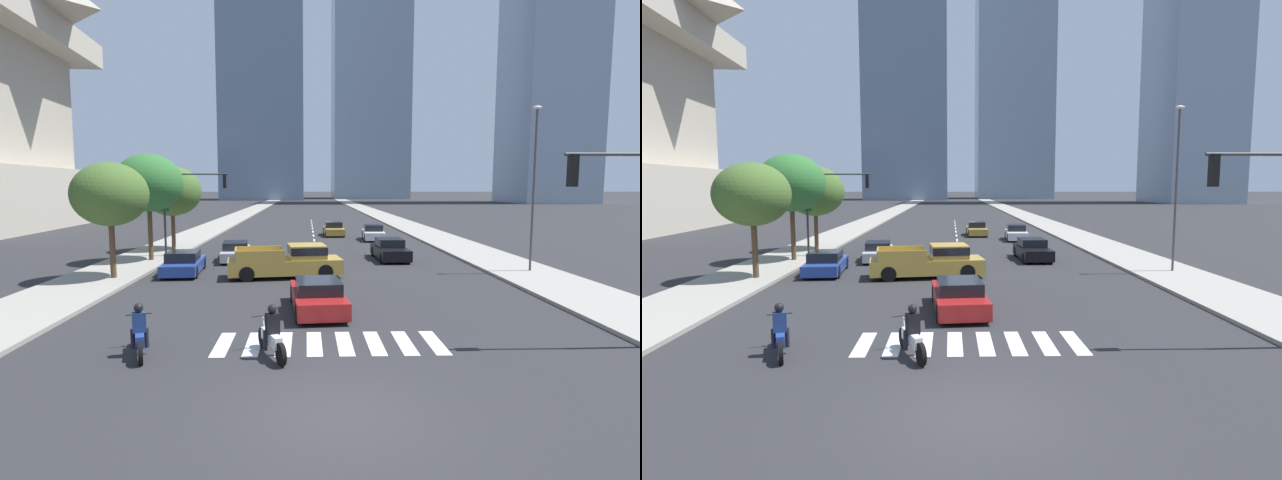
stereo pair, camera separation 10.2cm
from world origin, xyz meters
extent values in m
plane|color=#28282B|center=(0.00, 0.00, 0.00)|extent=(800.00, 800.00, 0.00)
cube|color=gray|center=(11.04, 30.00, 0.07)|extent=(4.00, 260.00, 0.15)
cube|color=gray|center=(-11.04, 30.00, 0.07)|extent=(4.00, 260.00, 0.15)
cube|color=silver|center=(-3.15, 4.60, 0.00)|extent=(0.45, 2.27, 0.01)
cube|color=silver|center=(-2.25, 4.60, 0.00)|extent=(0.45, 2.27, 0.01)
cube|color=silver|center=(-1.35, 4.60, 0.00)|extent=(0.45, 2.27, 0.01)
cube|color=silver|center=(-0.45, 4.60, 0.00)|extent=(0.45, 2.27, 0.01)
cube|color=silver|center=(0.45, 4.60, 0.00)|extent=(0.45, 2.27, 0.01)
cube|color=silver|center=(1.35, 4.60, 0.00)|extent=(0.45, 2.27, 0.01)
cube|color=silver|center=(2.25, 4.60, 0.00)|extent=(0.45, 2.27, 0.01)
cube|color=silver|center=(3.15, 4.60, 0.00)|extent=(0.45, 2.27, 0.01)
cube|color=silver|center=(0.00, 8.60, 0.00)|extent=(0.14, 2.00, 0.01)
cube|color=silver|center=(0.00, 12.60, 0.00)|extent=(0.14, 2.00, 0.01)
cube|color=silver|center=(0.00, 16.60, 0.00)|extent=(0.14, 2.00, 0.01)
cube|color=silver|center=(0.00, 20.60, 0.00)|extent=(0.14, 2.00, 0.01)
cube|color=silver|center=(0.00, 24.60, 0.00)|extent=(0.14, 2.00, 0.01)
cube|color=silver|center=(0.00, 28.60, 0.00)|extent=(0.14, 2.00, 0.01)
cube|color=silver|center=(0.00, 32.60, 0.00)|extent=(0.14, 2.00, 0.01)
cube|color=silver|center=(0.00, 36.60, 0.00)|extent=(0.14, 2.00, 0.01)
cube|color=silver|center=(0.00, 40.60, 0.00)|extent=(0.14, 2.00, 0.01)
cube|color=silver|center=(0.00, 44.60, 0.00)|extent=(0.14, 2.00, 0.01)
cube|color=silver|center=(0.00, 48.60, 0.00)|extent=(0.14, 2.00, 0.01)
cube|color=silver|center=(0.00, 52.60, 0.00)|extent=(0.14, 2.00, 0.01)
cube|color=silver|center=(0.00, 56.60, 0.00)|extent=(0.14, 2.00, 0.01)
cylinder|color=black|center=(-5.56, 4.51, 0.30)|extent=(0.31, 0.61, 0.60)
cylinder|color=black|center=(-5.04, 3.02, 0.30)|extent=(0.31, 0.61, 0.60)
cube|color=navy|center=(-5.30, 3.77, 0.52)|extent=(0.62, 1.26, 0.32)
cylinder|color=#B2B2B7|center=(-5.53, 4.42, 0.60)|extent=(0.16, 0.32, 0.67)
cylinder|color=black|center=(-5.54, 4.47, 0.97)|extent=(0.67, 0.26, 0.04)
cube|color=navy|center=(-5.27, 3.67, 0.96)|extent=(0.42, 0.34, 0.55)
sphere|color=black|center=(-5.27, 3.67, 1.36)|extent=(0.26, 0.26, 0.26)
cylinder|color=black|center=(-5.47, 3.71, 0.47)|extent=(0.15, 0.15, 0.55)
cylinder|color=black|center=(-5.13, 3.83, 0.47)|extent=(0.15, 0.15, 0.55)
cylinder|color=black|center=(-1.94, 4.25, 0.30)|extent=(0.34, 0.60, 0.60)
cylinder|color=black|center=(-1.35, 2.83, 0.30)|extent=(0.34, 0.60, 0.60)
cube|color=silver|center=(-1.64, 3.54, 0.52)|extent=(0.67, 1.22, 0.32)
cylinder|color=#B2B2B7|center=(-1.90, 4.16, 0.60)|extent=(0.18, 0.32, 0.67)
cylinder|color=black|center=(-1.92, 4.21, 0.97)|extent=(0.66, 0.30, 0.04)
cube|color=black|center=(-1.60, 3.45, 0.96)|extent=(0.42, 0.36, 0.55)
sphere|color=black|center=(-1.60, 3.45, 1.36)|extent=(0.26, 0.26, 0.26)
cylinder|color=black|center=(-1.81, 3.47, 0.47)|extent=(0.16, 0.16, 0.55)
cylinder|color=black|center=(-1.48, 3.61, 0.47)|extent=(0.16, 0.16, 0.55)
cube|color=#B28E38|center=(-1.79, 15.32, 0.59)|extent=(5.98, 2.83, 0.75)
cube|color=#B28E38|center=(-0.65, 15.48, 1.32)|extent=(2.08, 2.14, 0.70)
cube|color=black|center=(-0.65, 15.48, 1.40)|extent=(2.11, 2.18, 0.39)
cube|color=#B28E38|center=(-3.18, 16.14, 1.25)|extent=(2.41, 0.41, 0.55)
cube|color=#B28E38|center=(-2.91, 14.17, 1.25)|extent=(2.41, 0.41, 0.55)
cube|color=#B28E38|center=(-4.24, 14.99, 1.25)|extent=(0.35, 1.98, 0.55)
cylinder|color=black|center=(0.02, 16.51, 0.38)|extent=(0.79, 0.36, 0.76)
cylinder|color=black|center=(0.28, 14.67, 0.38)|extent=(0.79, 0.36, 0.76)
cylinder|color=black|center=(-3.85, 15.98, 0.38)|extent=(0.79, 0.36, 0.76)
cylinder|color=black|center=(-3.60, 14.14, 0.38)|extent=(0.79, 0.36, 0.76)
cube|color=maroon|center=(-0.27, 8.44, 0.46)|extent=(2.18, 4.59, 0.61)
cube|color=black|center=(-0.25, 8.22, 0.99)|extent=(1.76, 2.13, 0.46)
cylinder|color=black|center=(-1.21, 9.88, 0.32)|extent=(0.27, 0.66, 0.64)
cylinder|color=black|center=(0.42, 10.02, 0.32)|extent=(0.27, 0.66, 0.64)
cylinder|color=black|center=(-0.95, 6.86, 0.32)|extent=(0.27, 0.66, 0.64)
cylinder|color=black|center=(0.68, 7.00, 0.32)|extent=(0.27, 0.66, 0.64)
cube|color=#B28E38|center=(1.90, 36.55, 0.46)|extent=(1.91, 4.40, 0.60)
cube|color=black|center=(1.89, 36.76, 1.02)|extent=(1.61, 2.01, 0.53)
cylinder|color=black|center=(2.74, 35.10, 0.32)|extent=(0.24, 0.65, 0.64)
cylinder|color=black|center=(1.17, 35.04, 0.32)|extent=(0.24, 0.65, 0.64)
cylinder|color=black|center=(2.63, 38.05, 0.32)|extent=(0.24, 0.65, 0.64)
cylinder|color=black|center=(1.06, 37.99, 0.32)|extent=(0.24, 0.65, 0.64)
cube|color=black|center=(4.66, 21.24, 0.49)|extent=(1.95, 4.64, 0.66)
cube|color=black|center=(4.65, 21.46, 1.08)|extent=(1.65, 2.11, 0.51)
cylinder|color=black|center=(5.52, 19.71, 0.32)|extent=(0.24, 0.65, 0.64)
cylinder|color=black|center=(3.90, 19.65, 0.32)|extent=(0.24, 0.65, 0.64)
cylinder|color=black|center=(5.41, 22.82, 0.32)|extent=(0.24, 0.65, 0.64)
cylinder|color=black|center=(3.79, 22.76, 0.32)|extent=(0.24, 0.65, 0.64)
cube|color=silver|center=(5.14, 32.55, 0.48)|extent=(1.91, 4.32, 0.64)
cube|color=black|center=(5.15, 32.76, 1.06)|extent=(1.60, 1.98, 0.53)
cylinder|color=black|center=(5.84, 31.07, 0.32)|extent=(0.25, 0.65, 0.64)
cylinder|color=black|center=(4.30, 31.14, 0.32)|extent=(0.25, 0.65, 0.64)
cylinder|color=black|center=(5.97, 33.96, 0.32)|extent=(0.25, 0.65, 0.64)
cylinder|color=black|center=(4.43, 34.03, 0.32)|extent=(0.25, 0.65, 0.64)
cube|color=#B7BABF|center=(-5.14, 21.29, 0.44)|extent=(2.17, 4.82, 0.56)
cube|color=black|center=(-5.11, 21.06, 0.96)|extent=(1.71, 2.25, 0.48)
cylinder|color=black|center=(-6.06, 22.79, 0.32)|extent=(0.28, 0.66, 0.64)
cylinder|color=black|center=(-4.54, 22.95, 0.32)|extent=(0.28, 0.66, 0.64)
cylinder|color=black|center=(-5.74, 19.63, 0.32)|extent=(0.28, 0.66, 0.64)
cylinder|color=black|center=(-4.21, 19.79, 0.32)|extent=(0.28, 0.66, 0.64)
cube|color=navy|center=(-7.24, 16.56, 0.44)|extent=(2.11, 4.50, 0.55)
cube|color=black|center=(-7.22, 16.34, 0.97)|extent=(1.72, 2.08, 0.52)
cylinder|color=black|center=(-8.16, 17.98, 0.32)|extent=(0.27, 0.65, 0.64)
cylinder|color=black|center=(-6.54, 18.10, 0.32)|extent=(0.27, 0.65, 0.64)
cylinder|color=black|center=(-7.94, 15.01, 0.32)|extent=(0.27, 0.65, 0.64)
cylinder|color=black|center=(-6.32, 15.13, 0.32)|extent=(0.27, 0.65, 0.64)
cylinder|color=#333335|center=(8.33, 4.03, 5.54)|extent=(3.63, 0.10, 0.10)
cube|color=black|center=(6.76, 4.03, 5.09)|extent=(0.20, 0.28, 0.90)
sphere|color=red|center=(6.76, 4.03, 5.39)|extent=(0.18, 0.18, 0.18)
sphere|color=orange|center=(6.76, 4.03, 5.09)|extent=(0.18, 0.18, 0.18)
sphere|color=green|center=(6.76, 4.03, 4.79)|extent=(0.18, 0.18, 0.18)
cylinder|color=#333335|center=(-9.84, 22.38, 2.99)|extent=(0.14, 0.14, 5.68)
cylinder|color=#333335|center=(-7.76, 22.38, 5.43)|extent=(4.16, 0.10, 0.10)
cube|color=black|center=(-5.93, 22.38, 4.98)|extent=(0.20, 0.28, 0.90)
sphere|color=red|center=(-5.93, 22.38, 5.28)|extent=(0.18, 0.18, 0.18)
sphere|color=orange|center=(-5.93, 22.38, 4.98)|extent=(0.18, 0.18, 0.18)
sphere|color=green|center=(-5.93, 22.38, 4.68)|extent=(0.18, 0.18, 0.18)
cube|color=#19662D|center=(-9.84, 22.38, 3.15)|extent=(0.60, 0.04, 0.18)
cylinder|color=#3F3F42|center=(11.34, 16.12, 4.39)|extent=(0.12, 0.12, 8.47)
ellipsoid|color=beige|center=(11.34, 16.12, 8.72)|extent=(0.50, 0.24, 0.20)
cylinder|color=#4C3823|center=(-10.24, 14.67, 1.48)|extent=(0.28, 0.28, 2.65)
ellipsoid|color=#426028|center=(-10.24, 14.67, 4.27)|extent=(3.66, 3.66, 3.11)
cylinder|color=#4C3823|center=(-10.24, 20.60, 1.68)|extent=(0.28, 0.28, 3.06)
ellipsoid|color=#2D662D|center=(-10.24, 20.60, 4.85)|extent=(4.10, 4.10, 3.49)
cylinder|color=#4C3823|center=(-10.24, 25.79, 1.40)|extent=(0.28, 0.28, 2.50)
ellipsoid|color=#426028|center=(-10.24, 25.79, 4.30)|extent=(4.14, 4.14, 3.52)
cube|color=slate|center=(-15.38, 162.76, 55.35)|extent=(27.64, 23.99, 110.71)
cube|color=#8C9EB2|center=(23.23, 179.61, 38.18)|extent=(27.58, 25.35, 76.37)
camera|label=1|loc=(-0.68, -9.54, 4.66)|focal=27.49mm
camera|label=2|loc=(-0.57, -9.54, 4.66)|focal=27.49mm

